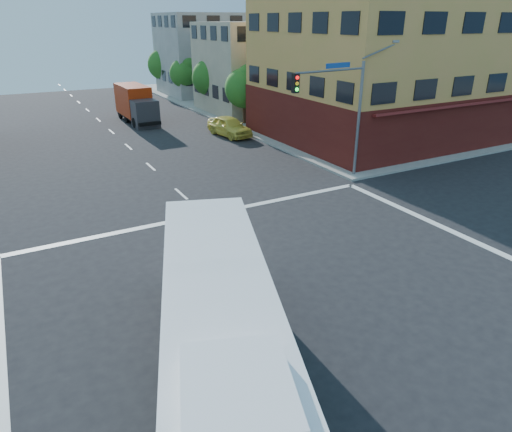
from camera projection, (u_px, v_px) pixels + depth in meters
ground at (312, 311)px, 15.65m from camera, size 120.00×120.00×0.00m
sidewalk_ne at (378, 96)px, 59.21m from camera, size 50.00×50.00×0.15m
corner_building_ne at (387, 64)px, 36.99m from camera, size 18.10×15.44×14.00m
building_east_near at (261, 67)px, 48.73m from camera, size 12.06×10.06×9.00m
building_east_far at (210, 54)px, 59.82m from camera, size 12.06×10.06×10.00m
signal_mast_ne at (339, 99)px, 26.23m from camera, size 7.91×1.13×8.07m
street_tree_a at (245, 86)px, 41.98m from camera, size 3.60×3.60×5.53m
street_tree_b at (211, 75)px, 48.36m from camera, size 3.80×3.80×5.79m
street_tree_c at (185, 71)px, 54.93m from camera, size 3.40×3.40×5.29m
street_tree_d at (163, 63)px, 61.22m from camera, size 4.00×4.00×6.03m
transit_bus at (222, 350)px, 11.06m from camera, size 6.63×12.70×3.71m
box_truck at (136, 105)px, 43.88m from camera, size 2.42×7.60×3.40m
parked_car at (229, 126)px, 38.90m from camera, size 2.59×5.08×1.66m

